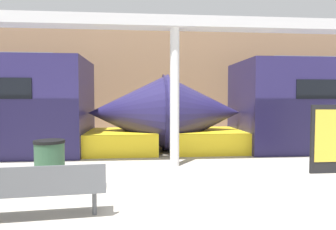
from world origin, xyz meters
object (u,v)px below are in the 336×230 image
Objects in this scene: bench_near at (43,187)px; poster_board at (333,139)px; trash_bin at (50,164)px; support_column_near at (175,98)px.

poster_board reaches higher than bench_near.
bench_near is 1.93× the size of trash_bin.
support_column_near is at bearing 32.21° from trash_bin.
support_column_near reaches higher than poster_board.
support_column_near reaches higher than bench_near.
bench_near is at bearing -124.65° from support_column_near.
poster_board is (6.45, 0.61, 0.35)m from trash_bin.
poster_board is (6.06, 2.27, 0.34)m from bench_near.
trash_bin reaches higher than bench_near.
trash_bin is at bearing 98.21° from bench_near.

